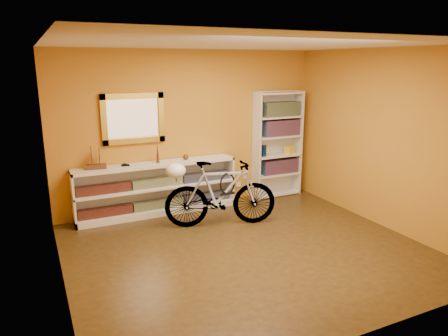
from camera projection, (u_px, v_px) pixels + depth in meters
name	position (u px, v px, depth m)	size (l,w,h in m)	color
floor	(247.00, 250.00, 5.48)	(4.50, 4.00, 0.01)	#33220E
ceiling	(250.00, 43.00, 4.84)	(4.50, 4.00, 0.01)	silver
back_wall	(190.00, 130.00, 6.91)	(4.50, 0.01, 2.60)	#B7741B
left_wall	(53.00, 173.00, 4.22)	(0.01, 4.00, 2.60)	#B7741B
right_wall	(383.00, 139.00, 6.10)	(0.01, 4.00, 2.60)	#B7741B
gilt_mirror	(133.00, 119.00, 6.42)	(0.98, 0.06, 0.78)	olive
wall_socket	(238.00, 184.00, 7.53)	(0.09, 0.01, 0.09)	silver
console_unit	(157.00, 189.00, 6.69)	(2.60, 0.35, 0.85)	silver
cd_row_lower	(158.00, 204.00, 6.73)	(2.50, 0.13, 0.14)	black
cd_row_upper	(157.00, 182.00, 6.64)	(2.50, 0.13, 0.14)	navy
model_ship	(95.00, 158.00, 6.16)	(0.30, 0.11, 0.35)	#472613
toy_car	(125.00, 166.00, 6.38)	(0.00, 0.00, 0.00)	black
bronze_ornament	(158.00, 153.00, 6.56)	(0.05, 0.05, 0.32)	#57341D
decorative_orb	(186.00, 157.00, 6.78)	(0.09, 0.09, 0.09)	#57341D
bookcase	(277.00, 145.00, 7.52)	(0.90, 0.30, 1.90)	silver
book_row_a	(279.00, 166.00, 7.65)	(0.70, 0.22, 0.26)	maroon
book_row_b	(280.00, 128.00, 7.47)	(0.70, 0.22, 0.28)	maroon
book_row_c	(281.00, 109.00, 7.39)	(0.70, 0.22, 0.25)	navy
travel_mug	(264.00, 151.00, 7.41)	(0.09, 0.09, 0.20)	navy
red_tin	(268.00, 111.00, 7.32)	(0.14, 0.14, 0.18)	maroon
yellow_bag	(290.00, 150.00, 7.62)	(0.18, 0.12, 0.14)	yellow
bicycle	(221.00, 194.00, 6.18)	(1.70, 0.44, 1.00)	silver
helmet	(176.00, 171.00, 5.99)	(0.29, 0.27, 0.22)	white
u_lock	(227.00, 184.00, 6.16)	(0.25, 0.25, 0.03)	black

